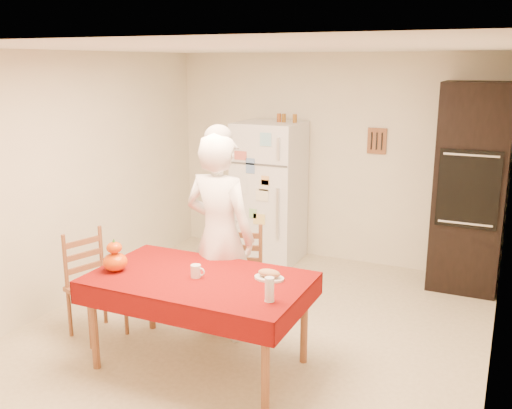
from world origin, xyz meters
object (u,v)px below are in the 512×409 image
Objects in this scene: chair_far at (239,273)px; wine_glass at (270,289)px; dining_table at (199,285)px; refrigerator at (269,192)px; coffee_mug at (196,271)px; oven_cabinet at (470,188)px; bread_plate at (269,278)px; pumpkin_lower at (115,262)px; chair_left at (92,280)px; seated_woman at (220,237)px.

chair_far is 5.40× the size of wine_glass.
chair_far reaches higher than dining_table.
refrigerator reaches higher than coffee_mug.
chair_far is at bearing -134.33° from oven_cabinet.
coffee_mug is 0.57m from bread_plate.
pumpkin_lower is 1.13× the size of wine_glass.
chair_far is (0.48, -1.80, -0.34)m from refrigerator.
dining_table is 1.79× the size of chair_left.
chair_far is 3.96× the size of bread_plate.
seated_woman reaches higher than chair_far.
chair_left is at bearing -176.92° from bread_plate.
refrigerator is 17.00× the size of coffee_mug.
oven_cabinet is at bearing 56.35° from dining_table.
chair_far reaches higher than pumpkin_lower.
coffee_mug is (-0.02, -0.01, 0.12)m from dining_table.
wine_glass is (1.84, -0.29, 0.34)m from chair_left.
coffee_mug is at bearing -79.16° from refrigerator.
bread_plate is (-0.17, 0.38, -0.08)m from wine_glass.
oven_cabinet is at bearing 30.49° from chair_far.
chair_left is (-2.92, -2.55, -0.59)m from oven_cabinet.
refrigerator is 7.08× the size of bread_plate.
refrigerator reaches higher than dining_table.
oven_cabinet is 11.08× the size of pumpkin_lower.
refrigerator reaches higher than wine_glass.
pumpkin_lower is (0.48, -0.25, 0.33)m from chair_left.
oven_cabinet is at bearing -30.91° from chair_left.
refrigerator is at bearing -73.69° from seated_woman.
pumpkin_lower reaches higher than bread_plate.
chair_left reaches higher than pumpkin_lower.
chair_far is at bearing -75.20° from refrigerator.
dining_table is (-1.76, -2.65, -0.41)m from oven_cabinet.
chair_left is at bearing 175.48° from dining_table.
bread_plate is at bearing -66.76° from refrigerator.
wine_glass is at bearing 141.50° from seated_woman.
coffee_mug is (0.09, -0.57, -0.10)m from seated_woman.
wine_glass is (-1.08, -2.84, -0.25)m from oven_cabinet.
chair_left is 1.18m from coffee_mug.
chair_far is 4.79× the size of pumpkin_lower.
refrigerator is 3.04m from wine_glass.
refrigerator reaches higher than pumpkin_lower.
pumpkin_lower is 1.25m from bread_plate.
pumpkin_lower is 0.83× the size of bread_plate.
oven_cabinet is 1.20× the size of seated_woman.
coffee_mug is at bearing 104.22° from seated_woman.
chair_left is 3.96× the size of bread_plate.
bread_plate is (-1.24, -2.46, -0.33)m from oven_cabinet.
seated_woman is at bearing 101.24° from dining_table.
oven_cabinet is (2.28, 0.05, 0.25)m from refrigerator.
oven_cabinet reaches higher than pumpkin_lower.
seated_woman is (-0.07, -0.24, 0.41)m from chair_far.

